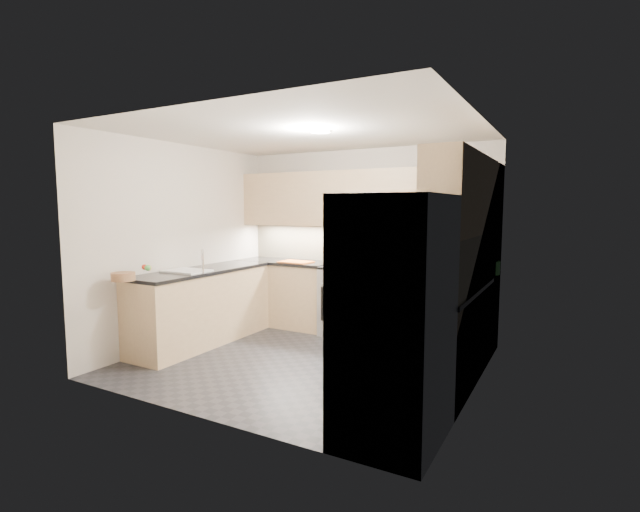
{
  "coord_description": "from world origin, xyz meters",
  "views": [
    {
      "loc": [
        2.57,
        -4.3,
        1.71
      ],
      "look_at": [
        0.0,
        0.35,
        1.15
      ],
      "focal_mm": 26.0,
      "sensor_mm": 36.0,
      "label": 1
    }
  ],
  "objects_px": {
    "gas_range": "(353,301)",
    "cutting_board": "(296,262)",
    "refrigerator": "(395,319)",
    "fruit_basket": "(123,277)",
    "utensil_bowl": "(488,267)",
    "microwave": "(358,208)"
  },
  "relations": [
    {
      "from": "gas_range",
      "to": "cutting_board",
      "type": "xyz_separation_m",
      "value": [
        -0.86,
        -0.08,
        0.49
      ]
    },
    {
      "from": "gas_range",
      "to": "refrigerator",
      "type": "xyz_separation_m",
      "value": [
        1.45,
        -2.43,
        0.45
      ]
    },
    {
      "from": "refrigerator",
      "to": "fruit_basket",
      "type": "relative_size",
      "value": 7.4
    },
    {
      "from": "gas_range",
      "to": "utensil_bowl",
      "type": "bearing_deg",
      "value": 0.38
    },
    {
      "from": "gas_range",
      "to": "utensil_bowl",
      "type": "height_order",
      "value": "utensil_bowl"
    },
    {
      "from": "cutting_board",
      "to": "fruit_basket",
      "type": "height_order",
      "value": "fruit_basket"
    },
    {
      "from": "microwave",
      "to": "utensil_bowl",
      "type": "height_order",
      "value": "microwave"
    },
    {
      "from": "microwave",
      "to": "refrigerator",
      "type": "relative_size",
      "value": 0.42
    },
    {
      "from": "gas_range",
      "to": "microwave",
      "type": "height_order",
      "value": "microwave"
    },
    {
      "from": "cutting_board",
      "to": "fruit_basket",
      "type": "distance_m",
      "value": 2.39
    },
    {
      "from": "fruit_basket",
      "to": "utensil_bowl",
      "type": "bearing_deg",
      "value": 35.97
    },
    {
      "from": "utensil_bowl",
      "to": "cutting_board",
      "type": "relative_size",
      "value": 0.61
    },
    {
      "from": "refrigerator",
      "to": "cutting_board",
      "type": "relative_size",
      "value": 4.06
    },
    {
      "from": "utensil_bowl",
      "to": "cutting_board",
      "type": "height_order",
      "value": "utensil_bowl"
    },
    {
      "from": "microwave",
      "to": "gas_range",
      "type": "bearing_deg",
      "value": -90.0
    },
    {
      "from": "gas_range",
      "to": "microwave",
      "type": "relative_size",
      "value": 1.2
    },
    {
      "from": "refrigerator",
      "to": "cutting_board",
      "type": "distance_m",
      "value": 3.29
    },
    {
      "from": "gas_range",
      "to": "cutting_board",
      "type": "bearing_deg",
      "value": -174.51
    },
    {
      "from": "refrigerator",
      "to": "cutting_board",
      "type": "height_order",
      "value": "refrigerator"
    },
    {
      "from": "microwave",
      "to": "fruit_basket",
      "type": "distance_m",
      "value": 3.03
    },
    {
      "from": "utensil_bowl",
      "to": "cutting_board",
      "type": "xyz_separation_m",
      "value": [
        -2.55,
        -0.09,
        -0.07
      ]
    },
    {
      "from": "refrigerator",
      "to": "gas_range",
      "type": "bearing_deg",
      "value": 120.88
    }
  ]
}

